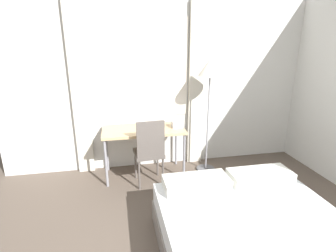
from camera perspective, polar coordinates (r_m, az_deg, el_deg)
The scene contains 6 objects.
wall_back_with_window at distance 4.20m, azimuth 0.22°, elevation 9.19°, with size 5.32×0.13×2.70m.
desk at distance 3.93m, azimuth -5.35°, elevation -1.47°, with size 1.21×0.60×0.75m.
desk_chair at distance 3.68m, azimuth -4.07°, elevation -5.06°, with size 0.43×0.43×0.99m.
standing_lamp at distance 3.92m, azimuth 9.13°, elevation 10.70°, with size 0.36×0.36×1.77m.
telephone at distance 3.95m, azimuth 1.89°, elevation 0.50°, with size 0.17×0.17×0.12m.
book at distance 3.95m, azimuth -4.04°, elevation -0.17°, with size 0.28×0.24×0.02m.
Camera 1 is at (-0.90, -0.80, 1.98)m, focal length 28.00 mm.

